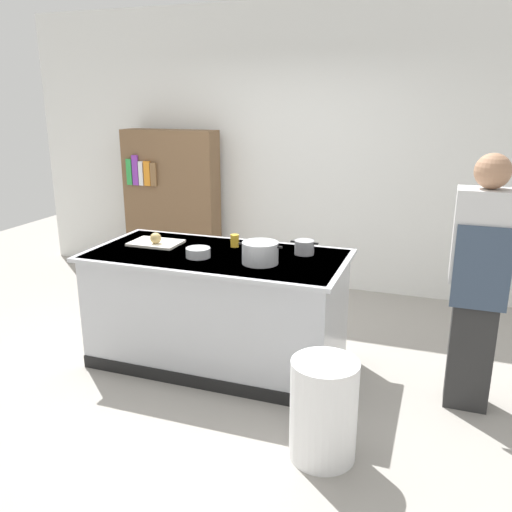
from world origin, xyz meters
name	(u,v)px	position (x,y,z in m)	size (l,w,h in m)	color
ground_plane	(219,360)	(0.00, 0.00, 0.00)	(10.00, 10.00, 0.00)	#9E9991
back_wall	(293,149)	(0.00, 2.10, 1.50)	(6.40, 0.12, 3.00)	white
counter_island	(217,307)	(0.00, 0.00, 0.47)	(1.98, 0.98, 0.90)	#B7BABF
cutting_board	(156,243)	(-0.57, 0.09, 0.91)	(0.40, 0.28, 0.02)	silver
onion	(156,238)	(-0.54, 0.04, 0.96)	(0.09, 0.09, 0.09)	tan
stock_pot	(260,253)	(0.40, -0.12, 0.98)	(0.33, 0.26, 0.16)	#B7BABF
sauce_pan	(304,247)	(0.63, 0.21, 0.95)	(0.21, 0.15, 0.11)	#99999E
mixing_bowl	(198,253)	(-0.09, -0.13, 0.94)	(0.18, 0.18, 0.07)	#B7BABF
juice_cup	(235,241)	(0.06, 0.23, 0.95)	(0.07, 0.07, 0.10)	yellow
trash_bin	(323,410)	(1.05, -0.89, 0.31)	(0.39, 0.39, 0.61)	white
person_chef	(479,279)	(1.86, -0.01, 0.91)	(0.38, 0.25, 1.72)	#2B2B2B
bookshelf	(172,205)	(-1.35, 1.80, 0.85)	(1.10, 0.31, 1.70)	brown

